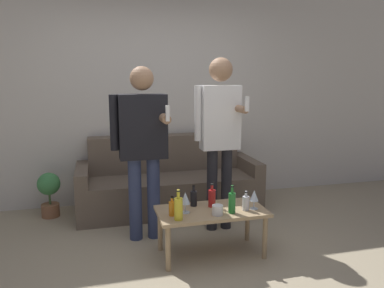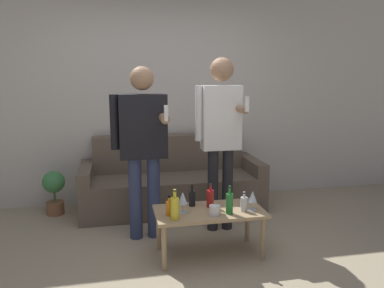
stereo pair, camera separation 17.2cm
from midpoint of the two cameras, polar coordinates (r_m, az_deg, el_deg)
name	(u,v)px [view 2 (the right image)]	position (r m, az deg, el deg)	size (l,w,h in m)	color
ground_plane	(187,273)	(3.26, 0.81, -19.10)	(16.00, 16.00, 0.00)	tan
wall_back	(157,96)	(4.81, -4.34, 7.29)	(8.00, 0.06, 2.70)	silver
couch	(172,183)	(4.61, -2.03, -5.97)	(2.15, 0.80, 0.87)	#6B5B4C
coffee_table	(209,216)	(3.41, 4.12, -10.83)	(0.97, 0.49, 0.43)	tan
bottle_orange	(229,203)	(3.29, 7.24, -8.90)	(0.06, 0.06, 0.25)	#23752D
bottle_green	(169,208)	(3.24, -1.95, -9.69)	(0.06, 0.06, 0.17)	orange
bottle_dark	(192,198)	(3.46, 1.45, -8.21)	(0.06, 0.06, 0.19)	black
bottle_yellow	(244,203)	(3.38, 9.38, -8.94)	(0.06, 0.06, 0.17)	silver
bottle_red	(210,198)	(3.44, 4.25, -8.20)	(0.07, 0.07, 0.22)	#B21E1E
bottle_clear	(175,208)	(3.14, -1.05, -9.71)	(0.07, 0.07, 0.26)	yellow
wine_glass_near	(253,197)	(3.40, 10.65, -7.96)	(0.08, 0.08, 0.18)	silver
wine_glass_far	(183,199)	(3.28, 0.09, -8.32)	(0.08, 0.08, 0.19)	silver
cup_on_table	(215,210)	(3.26, 5.00, -10.06)	(0.10, 0.10, 0.09)	white
person_standing_left	(143,140)	(3.62, -6.18, 0.56)	(0.54, 0.44, 1.69)	navy
person_standing_right	(221,129)	(3.81, 5.67, 2.33)	(0.47, 0.44, 1.78)	#232328
potted_plant	(54,189)	(4.64, -19.28, -6.48)	(0.26, 0.26, 0.52)	#936042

